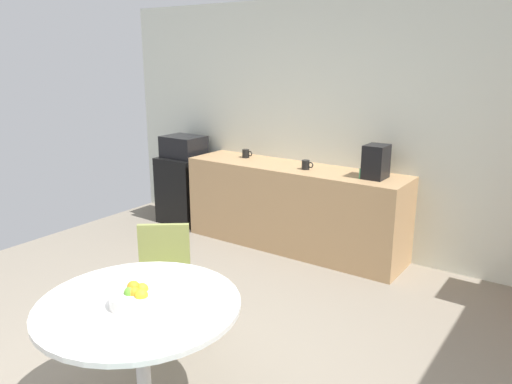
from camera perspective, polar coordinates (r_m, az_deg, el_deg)
The scene contains 11 objects.
wall_back at distance 5.28m, azimuth 10.97°, elevation 7.13°, with size 6.00×0.10×2.60m, color silver.
counter_block at distance 5.38m, azimuth 4.26°, elevation -1.77°, with size 2.43×0.60×0.90m, color tan.
mini_fridge at distance 6.30m, azimuth -8.06°, elevation 0.30°, with size 0.54×0.54×0.82m, color black.
microwave at distance 6.18m, azimuth -8.25°, elevation 5.13°, with size 0.48×0.38×0.26m, color black.
round_table at distance 2.88m, azimuth -13.05°, elevation -14.63°, with size 1.10×1.10×0.75m.
chair_olive at distance 3.77m, azimuth -10.50°, elevation -8.52°, with size 0.59×0.59×0.83m.
fruit_bowl at distance 2.77m, azimuth -13.61°, elevation -11.57°, with size 0.26×0.26×0.13m.
mug_white at distance 4.83m, azimuth 12.18°, elevation 2.05°, with size 0.13×0.08×0.09m.
mug_green at distance 5.70m, azimuth -1.14°, elevation 4.40°, with size 0.13×0.08×0.09m.
mug_red at distance 5.13m, azimuth 5.71°, elevation 3.10°, with size 0.13×0.08×0.09m.
coffee_maker at distance 4.85m, azimuth 13.51°, elevation 3.38°, with size 0.20×0.24×0.32m, color black.
Camera 1 is at (2.13, -1.78, 2.04)m, focal length 35.12 mm.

